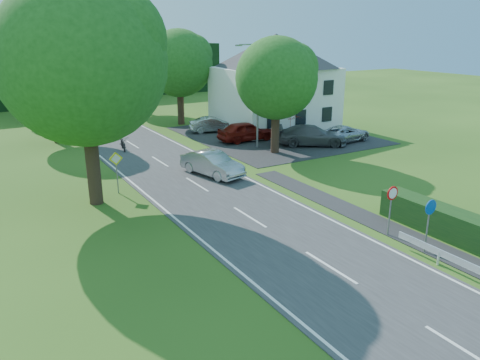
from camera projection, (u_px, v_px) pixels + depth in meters
road at (230, 205)px, 24.92m from camera, size 7.00×80.00×0.04m
parking_pad at (275, 135)px, 41.39m from camera, size 14.00×16.00×0.04m
line_edge_left at (173, 217)px, 23.32m from camera, size 0.12×80.00×0.01m
line_edge_right at (279, 194)px, 26.49m from camera, size 0.12×80.00×0.01m
line_centre at (230, 205)px, 24.91m from camera, size 0.12×80.00×0.01m
tree_main at (86, 95)px, 23.48m from camera, size 9.40×9.40×11.64m
tree_left_far at (52, 90)px, 37.51m from camera, size 7.00×7.00×8.58m
tree_right_far at (180, 78)px, 44.92m from camera, size 7.40×7.40×9.09m
tree_left_back at (36, 80)px, 47.64m from camera, size 6.60×6.60×8.07m
tree_right_back at (142, 79)px, 51.21m from camera, size 6.20×6.20×7.56m
tree_right_mid at (276, 96)px, 34.29m from camera, size 7.00×7.00×8.58m
treeline_right at (117, 70)px, 65.34m from camera, size 30.00×5.00×7.00m
house_white at (275, 81)px, 43.48m from camera, size 10.60×8.40×8.60m
streetlight at (256, 91)px, 35.66m from camera, size 2.03×0.18×8.00m
sign_roundabout at (429, 216)px, 19.14m from camera, size 0.64×0.08×2.37m
sign_speed_limit at (392, 199)px, 20.73m from camera, size 0.64×0.11×2.37m
sign_priority_left at (116, 164)px, 26.27m from camera, size 0.78×0.09×2.44m
moving_car at (212, 164)px, 29.77m from camera, size 2.71×4.89×1.53m
motorcycle at (123, 143)px, 36.05m from camera, size 1.03×2.14×1.08m
parked_car_red at (246, 131)px, 39.02m from camera, size 4.85×2.08×1.63m
parked_car_silver_a at (213, 124)px, 42.45m from camera, size 4.36×2.51×1.36m
parked_car_grey at (312, 135)px, 37.56m from camera, size 5.85×4.84×1.60m
parked_car_silver_b at (345, 133)px, 38.83m from camera, size 5.04×2.78×1.33m
parasol at (291, 126)px, 40.49m from camera, size 2.36×2.40×1.95m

